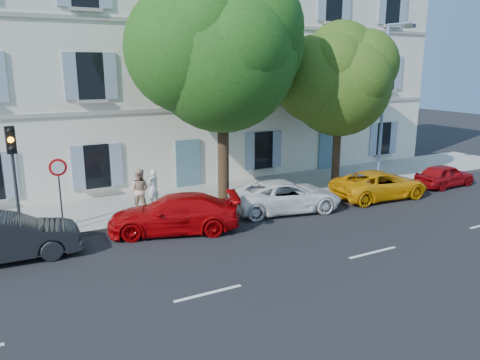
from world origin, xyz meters
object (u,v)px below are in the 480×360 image
car_red_coupe (174,214)px  street_lamp (386,95)px  car_red_hatchback (445,175)px  car_white_coupe (286,196)px  tree_left (222,58)px  car_yellow_supercar (380,184)px  pedestrian_b (139,190)px  car_dark_sedan (5,238)px  traffic_light (13,158)px  road_sign (59,180)px  tree_right (340,85)px  pedestrian_a (153,188)px

car_red_coupe → street_lamp: (12.15, 1.82, 3.91)m
car_red_hatchback → car_white_coupe: bearing=85.9°
car_red_coupe → tree_left: (3.19, 2.27, 5.65)m
car_yellow_supercar → pedestrian_b: 10.98m
car_white_coupe → pedestrian_b: size_ratio=2.64×
car_red_hatchback → street_lamp: size_ratio=0.44×
car_white_coupe → street_lamp: size_ratio=0.60×
car_dark_sedan → car_white_coupe: 10.70m
traffic_light → road_sign: bearing=-0.5°
car_dark_sedan → pedestrian_b: bearing=-59.9°
traffic_light → pedestrian_b: bearing=13.2°
car_yellow_supercar → tree_right: tree_right is taller
tree_right → pedestrian_a: size_ratio=4.88×
tree_left → traffic_light: (-8.28, -0.69, -3.34)m
car_white_coupe → car_red_hatchback: bearing=-81.1°
car_red_hatchback → pedestrian_a: (-14.33, 3.37, 0.36)m
car_white_coupe → tree_right: (4.62, 2.33, 4.44)m
tree_left → car_yellow_supercar: bearing=-19.9°
car_dark_sedan → car_yellow_supercar: size_ratio=0.97×
car_red_coupe → tree_right: 10.95m
car_red_coupe → car_red_hatchback: car_red_coupe is taller
car_red_hatchback → tree_right: size_ratio=0.44×
pedestrian_b → car_red_coupe: bearing=134.8°
car_dark_sedan → tree_left: tree_left is taller
car_yellow_supercar → pedestrian_b: bearing=79.1°
traffic_light → tree_left: bearing=4.8°
car_yellow_supercar → tree_left: (-6.90, 2.49, 5.70)m
road_sign → pedestrian_a: road_sign is taller
tree_left → car_red_coupe: bearing=-144.7°
car_dark_sedan → pedestrian_b: (5.11, 2.59, 0.31)m
car_red_hatchback → car_yellow_supercar: bearing=88.2°
car_dark_sedan → pedestrian_a: 6.63m
traffic_light → car_red_coupe: bearing=-17.2°
tree_right → street_lamp: size_ratio=0.98×
car_red_coupe → car_white_coupe: size_ratio=1.01×
pedestrian_a → pedestrian_b: 0.91m
tree_right → traffic_light: (-14.79, -0.92, -2.10)m
car_dark_sedan → tree_left: 10.67m
traffic_light → pedestrian_b: traffic_light is taller
car_red_hatchback → traffic_light: 19.90m
tree_right → pedestrian_b: 10.98m
car_yellow_supercar → road_sign: size_ratio=1.72×
tree_right → road_sign: 13.75m
car_red_coupe → tree_left: 6.87m
car_yellow_supercar → pedestrian_b: (-10.59, 2.87, 0.41)m
traffic_light → pedestrian_b: 5.09m
street_lamp → pedestrian_b: street_lamp is taller
car_dark_sedan → pedestrian_a: pedestrian_a is taller
car_red_hatchback → pedestrian_a: bearing=75.1°
car_dark_sedan → tree_right: size_ratio=0.59×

